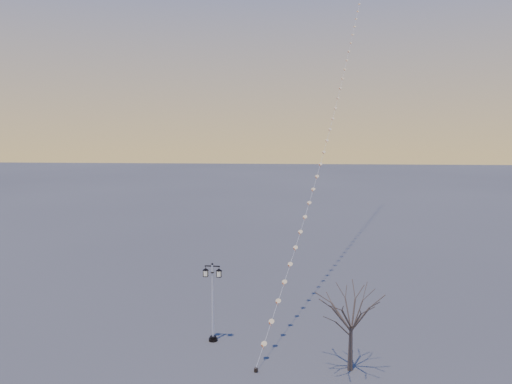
{
  "coord_description": "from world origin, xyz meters",
  "views": [
    {
      "loc": [
        3.95,
        -26.12,
        12.87
      ],
      "look_at": [
        1.68,
        6.27,
        8.61
      ],
      "focal_mm": 34.48,
      "sensor_mm": 36.0,
      "label": 1
    }
  ],
  "objects": [
    {
      "name": "ground",
      "position": [
        0.0,
        0.0,
        0.0
      ],
      "size": [
        300.0,
        300.0,
        0.0
      ],
      "primitive_type": "plane",
      "color": "#4D4D4D",
      "rests_on": "ground"
    },
    {
      "name": "kite_train",
      "position": [
        8.45,
        23.32,
        17.96
      ],
      "size": [
        13.05,
        50.4,
        36.1
      ],
      "rotation": [
        0.0,
        0.0,
        -0.21
      ],
      "color": "black",
      "rests_on": "ground"
    },
    {
      "name": "street_lamp",
      "position": [
        -0.64,
        2.07,
        2.69
      ],
      "size": [
        1.23,
        0.54,
        4.86
      ],
      "rotation": [
        0.0,
        0.0,
        -0.06
      ],
      "color": "black",
      "rests_on": "ground"
    },
    {
      "name": "bare_tree",
      "position": [
        7.23,
        -1.02,
        3.15
      ],
      "size": [
        2.73,
        2.73,
        4.53
      ],
      "rotation": [
        0.0,
        0.0,
        0.33
      ],
      "color": "#483B31",
      "rests_on": "ground"
    }
  ]
}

